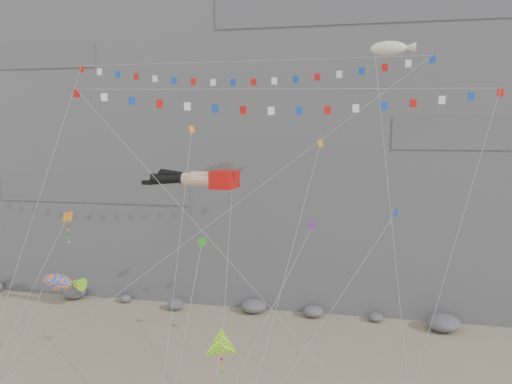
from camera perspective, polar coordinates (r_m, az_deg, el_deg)
cliff at (r=63.53m, az=2.61°, el=13.20°), size 80.00×28.00×50.00m
talus_boulders at (r=51.63m, az=-0.26°, el=-12.94°), size 60.00×3.00×1.20m
legs_kite at (r=40.42m, az=-6.49°, el=1.52°), size 10.37×16.39×20.65m
flag_banner_upper at (r=41.52m, az=-1.52°, el=14.68°), size 30.24×13.59×31.39m
flag_banner_lower at (r=34.61m, az=3.38°, el=11.64°), size 28.41×8.79×23.64m
harlequin_kite at (r=42.13m, az=-20.76°, el=-2.78°), size 2.88×9.68×14.57m
fish_windsock at (r=38.73m, az=-21.75°, el=-9.58°), size 4.08×5.97×9.18m
delta_kite at (r=30.34m, az=-3.99°, el=-17.21°), size 2.13×4.51×7.51m
blimp_windsock at (r=42.14m, az=14.90°, el=15.51°), size 3.94×13.27×27.71m
small_kite_a at (r=39.40m, az=-7.40°, el=6.65°), size 2.66×13.61×22.52m
small_kite_b at (r=36.48m, az=6.37°, el=-4.09°), size 5.94×10.64×16.00m
small_kite_c at (r=33.03m, az=-6.24°, el=-6.00°), size 1.17×8.07×13.25m
small_kite_d at (r=39.30m, az=7.24°, el=5.08°), size 4.00×15.16×22.74m
small_kite_e at (r=35.03m, az=15.45°, el=-2.71°), size 9.63×9.86×18.09m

